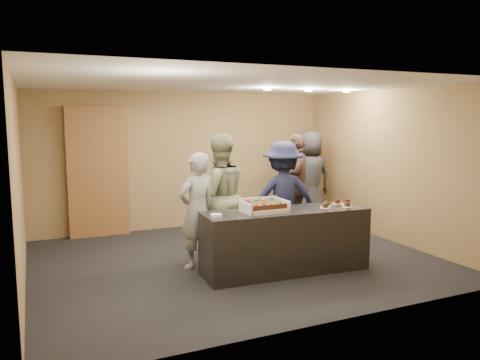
{
  "coord_description": "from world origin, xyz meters",
  "views": [
    {
      "loc": [
        -2.84,
        -6.5,
        2.21
      ],
      "look_at": [
        0.08,
        0.0,
        1.25
      ],
      "focal_mm": 35.0,
      "sensor_mm": 36.0,
      "label": 1
    }
  ],
  "objects_px": {
    "serving_counter": "(285,241)",
    "storage_cabinet": "(98,172)",
    "plate_stack": "(216,215)",
    "person_dark_suit": "(309,178)",
    "sheet_cake": "(265,205)",
    "person_navy_man": "(283,197)",
    "cake_box": "(264,209)",
    "person_server_grey": "(197,211)",
    "person_brown_extra": "(296,186)",
    "person_sage_man": "(219,196)"
  },
  "relations": [
    {
      "from": "cake_box",
      "to": "person_server_grey",
      "type": "xyz_separation_m",
      "value": [
        -0.75,
        0.66,
        -0.09
      ]
    },
    {
      "from": "serving_counter",
      "to": "person_sage_man",
      "type": "relative_size",
      "value": 1.23
    },
    {
      "from": "sheet_cake",
      "to": "person_dark_suit",
      "type": "relative_size",
      "value": 0.26
    },
    {
      "from": "sheet_cake",
      "to": "person_navy_man",
      "type": "height_order",
      "value": "person_navy_man"
    },
    {
      "from": "person_navy_man",
      "to": "storage_cabinet",
      "type": "bearing_deg",
      "value": -29.24
    },
    {
      "from": "person_server_grey",
      "to": "person_brown_extra",
      "type": "relative_size",
      "value": 0.89
    },
    {
      "from": "storage_cabinet",
      "to": "cake_box",
      "type": "xyz_separation_m",
      "value": [
        1.81,
        -3.2,
        -0.26
      ]
    },
    {
      "from": "plate_stack",
      "to": "person_dark_suit",
      "type": "distance_m",
      "value": 3.75
    },
    {
      "from": "serving_counter",
      "to": "person_navy_man",
      "type": "height_order",
      "value": "person_navy_man"
    },
    {
      "from": "serving_counter",
      "to": "person_navy_man",
      "type": "relative_size",
      "value": 1.31
    },
    {
      "from": "storage_cabinet",
      "to": "plate_stack",
      "type": "bearing_deg",
      "value": -71.62
    },
    {
      "from": "person_dark_suit",
      "to": "person_navy_man",
      "type": "bearing_deg",
      "value": 50.16
    },
    {
      "from": "serving_counter",
      "to": "cake_box",
      "type": "distance_m",
      "value": 0.6
    },
    {
      "from": "plate_stack",
      "to": "person_dark_suit",
      "type": "bearing_deg",
      "value": 38.57
    },
    {
      "from": "person_brown_extra",
      "to": "plate_stack",
      "type": "bearing_deg",
      "value": -14.68
    },
    {
      "from": "person_server_grey",
      "to": "person_navy_man",
      "type": "distance_m",
      "value": 1.54
    },
    {
      "from": "storage_cabinet",
      "to": "person_sage_man",
      "type": "xyz_separation_m",
      "value": [
        1.54,
        -2.17,
        -0.23
      ]
    },
    {
      "from": "serving_counter",
      "to": "person_server_grey",
      "type": "xyz_separation_m",
      "value": [
        -1.09,
        0.68,
        0.4
      ]
    },
    {
      "from": "cake_box",
      "to": "person_dark_suit",
      "type": "relative_size",
      "value": 0.31
    },
    {
      "from": "plate_stack",
      "to": "person_navy_man",
      "type": "bearing_deg",
      "value": 30.5
    },
    {
      "from": "person_navy_man",
      "to": "person_dark_suit",
      "type": "distance_m",
      "value": 2.04
    },
    {
      "from": "person_sage_man",
      "to": "person_dark_suit",
      "type": "bearing_deg",
      "value": -151.34
    },
    {
      "from": "serving_counter",
      "to": "sheet_cake",
      "type": "bearing_deg",
      "value": -176.87
    },
    {
      "from": "person_server_grey",
      "to": "person_sage_man",
      "type": "distance_m",
      "value": 0.62
    },
    {
      "from": "person_brown_extra",
      "to": "person_server_grey",
      "type": "bearing_deg",
      "value": -28.61
    },
    {
      "from": "serving_counter",
      "to": "storage_cabinet",
      "type": "bearing_deg",
      "value": 126.84
    },
    {
      "from": "storage_cabinet",
      "to": "sheet_cake",
      "type": "height_order",
      "value": "storage_cabinet"
    },
    {
      "from": "serving_counter",
      "to": "sheet_cake",
      "type": "height_order",
      "value": "sheet_cake"
    },
    {
      "from": "person_brown_extra",
      "to": "person_dark_suit",
      "type": "distance_m",
      "value": 1.01
    },
    {
      "from": "person_navy_man",
      "to": "person_dark_suit",
      "type": "bearing_deg",
      "value": -121.33
    },
    {
      "from": "person_sage_man",
      "to": "person_brown_extra",
      "type": "distance_m",
      "value": 1.84
    },
    {
      "from": "storage_cabinet",
      "to": "person_server_grey",
      "type": "xyz_separation_m",
      "value": [
        1.06,
        -2.54,
        -0.35
      ]
    },
    {
      "from": "plate_stack",
      "to": "person_brown_extra",
      "type": "bearing_deg",
      "value": 36.6
    },
    {
      "from": "person_sage_man",
      "to": "cake_box",
      "type": "bearing_deg",
      "value": 106.06
    },
    {
      "from": "sheet_cake",
      "to": "plate_stack",
      "type": "bearing_deg",
      "value": -177.97
    },
    {
      "from": "storage_cabinet",
      "to": "person_navy_man",
      "type": "bearing_deg",
      "value": -42.44
    },
    {
      "from": "sheet_cake",
      "to": "person_dark_suit",
      "type": "distance_m",
      "value": 3.2
    },
    {
      "from": "storage_cabinet",
      "to": "cake_box",
      "type": "bearing_deg",
      "value": -60.51
    },
    {
      "from": "sheet_cake",
      "to": "person_dark_suit",
      "type": "bearing_deg",
      "value": 46.39
    },
    {
      "from": "person_brown_extra",
      "to": "storage_cabinet",
      "type": "bearing_deg",
      "value": -77.29
    },
    {
      "from": "person_server_grey",
      "to": "person_navy_man",
      "type": "bearing_deg",
      "value": 169.06
    },
    {
      "from": "plate_stack",
      "to": "sheet_cake",
      "type": "bearing_deg",
      "value": 2.03
    },
    {
      "from": "cake_box",
      "to": "sheet_cake",
      "type": "bearing_deg",
      "value": -90.82
    },
    {
      "from": "serving_counter",
      "to": "person_brown_extra",
      "type": "bearing_deg",
      "value": 57.92
    },
    {
      "from": "storage_cabinet",
      "to": "person_dark_suit",
      "type": "xyz_separation_m",
      "value": [
        4.01,
        -0.91,
        -0.23
      ]
    },
    {
      "from": "person_brown_extra",
      "to": "person_dark_suit",
      "type": "relative_size",
      "value": 0.98
    },
    {
      "from": "storage_cabinet",
      "to": "person_server_grey",
      "type": "height_order",
      "value": "storage_cabinet"
    },
    {
      "from": "plate_stack",
      "to": "person_server_grey",
      "type": "xyz_separation_m",
      "value": [
        -0.02,
        0.71,
        -0.06
      ]
    },
    {
      "from": "person_brown_extra",
      "to": "person_sage_man",
      "type": "bearing_deg",
      "value": -33.25
    },
    {
      "from": "person_server_grey",
      "to": "sheet_cake",
      "type": "bearing_deg",
      "value": 120.24
    }
  ]
}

